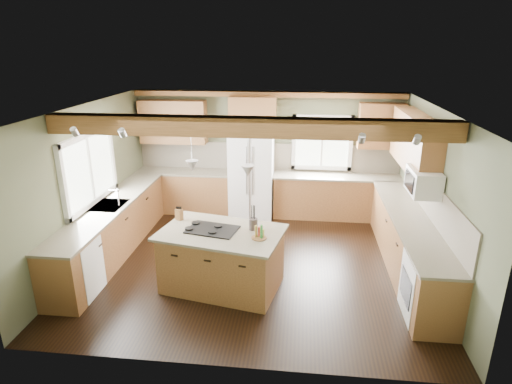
# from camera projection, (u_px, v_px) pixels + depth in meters

# --- Properties ---
(floor) EXTENTS (5.60, 5.60, 0.00)m
(floor) POSITION_uv_depth(u_px,v_px,m) (254.00, 262.00, 7.28)
(floor) COLOR black
(floor) RESTS_ON ground
(ceiling) EXTENTS (5.60, 5.60, 0.00)m
(ceiling) POSITION_uv_depth(u_px,v_px,m) (254.00, 108.00, 6.42)
(ceiling) COLOR silver
(ceiling) RESTS_ON wall_back
(wall_back) EXTENTS (5.60, 0.00, 5.60)m
(wall_back) POSITION_uv_depth(u_px,v_px,m) (267.00, 152.00, 9.19)
(wall_back) COLOR #51573E
(wall_back) RESTS_ON ground
(wall_left) EXTENTS (0.00, 5.00, 5.00)m
(wall_left) POSITION_uv_depth(u_px,v_px,m) (88.00, 184.00, 7.14)
(wall_left) COLOR #51573E
(wall_left) RESTS_ON ground
(wall_right) EXTENTS (0.00, 5.00, 5.00)m
(wall_right) POSITION_uv_depth(u_px,v_px,m) (435.00, 197.00, 6.56)
(wall_right) COLOR #51573E
(wall_right) RESTS_ON ground
(ceiling_beam) EXTENTS (5.55, 0.26, 0.26)m
(ceiling_beam) POSITION_uv_depth(u_px,v_px,m) (248.00, 127.00, 5.71)
(ceiling_beam) COLOR #533417
(ceiling_beam) RESTS_ON ceiling
(soffit_trim) EXTENTS (5.55, 0.20, 0.10)m
(soffit_trim) POSITION_uv_depth(u_px,v_px,m) (268.00, 94.00, 8.69)
(soffit_trim) COLOR #533417
(soffit_trim) RESTS_ON ceiling
(backsplash_back) EXTENTS (5.58, 0.03, 0.58)m
(backsplash_back) POSITION_uv_depth(u_px,v_px,m) (267.00, 157.00, 9.21)
(backsplash_back) COLOR brown
(backsplash_back) RESTS_ON wall_back
(backsplash_right) EXTENTS (0.03, 3.70, 0.58)m
(backsplash_right) POSITION_uv_depth(u_px,v_px,m) (433.00, 201.00, 6.64)
(backsplash_right) COLOR brown
(backsplash_right) RESTS_ON wall_right
(base_cab_back_left) EXTENTS (2.02, 0.60, 0.88)m
(base_cab_back_left) POSITION_uv_depth(u_px,v_px,m) (185.00, 192.00, 9.38)
(base_cab_back_left) COLOR brown
(base_cab_back_left) RESTS_ON floor
(counter_back_left) EXTENTS (2.06, 0.64, 0.04)m
(counter_back_left) POSITION_uv_depth(u_px,v_px,m) (184.00, 172.00, 9.23)
(counter_back_left) COLOR #474134
(counter_back_left) RESTS_ON base_cab_back_left
(base_cab_back_right) EXTENTS (2.62, 0.60, 0.88)m
(base_cab_back_right) POSITION_uv_depth(u_px,v_px,m) (336.00, 197.00, 9.04)
(base_cab_back_right) COLOR brown
(base_cab_back_right) RESTS_ON floor
(counter_back_right) EXTENTS (2.66, 0.64, 0.04)m
(counter_back_right) POSITION_uv_depth(u_px,v_px,m) (337.00, 176.00, 8.89)
(counter_back_right) COLOR #474134
(counter_back_right) RESTS_ON base_cab_back_right
(base_cab_left) EXTENTS (0.60, 3.70, 0.88)m
(base_cab_left) POSITION_uv_depth(u_px,v_px,m) (112.00, 231.00, 7.44)
(base_cab_left) COLOR brown
(base_cab_left) RESTS_ON floor
(counter_left) EXTENTS (0.64, 3.74, 0.04)m
(counter_left) POSITION_uv_depth(u_px,v_px,m) (109.00, 206.00, 7.28)
(counter_left) COLOR #474134
(counter_left) RESTS_ON base_cab_left
(base_cab_right) EXTENTS (0.60, 3.70, 0.88)m
(base_cab_right) POSITION_uv_depth(u_px,v_px,m) (408.00, 245.00, 6.92)
(base_cab_right) COLOR brown
(base_cab_right) RESTS_ON floor
(counter_right) EXTENTS (0.64, 3.74, 0.04)m
(counter_right) POSITION_uv_depth(u_px,v_px,m) (411.00, 219.00, 6.77)
(counter_right) COLOR #474134
(counter_right) RESTS_ON base_cab_right
(upper_cab_back_left) EXTENTS (1.40, 0.35, 0.90)m
(upper_cab_back_left) POSITION_uv_depth(u_px,v_px,m) (173.00, 122.00, 9.02)
(upper_cab_back_left) COLOR brown
(upper_cab_back_left) RESTS_ON wall_back
(upper_cab_over_fridge) EXTENTS (0.96, 0.35, 0.70)m
(upper_cab_over_fridge) POSITION_uv_depth(u_px,v_px,m) (253.00, 114.00, 8.78)
(upper_cab_over_fridge) COLOR brown
(upper_cab_over_fridge) RESTS_ON wall_back
(upper_cab_right) EXTENTS (0.35, 2.20, 0.90)m
(upper_cab_right) POSITION_uv_depth(u_px,v_px,m) (415.00, 142.00, 7.20)
(upper_cab_right) COLOR brown
(upper_cab_right) RESTS_ON wall_right
(upper_cab_back_corner) EXTENTS (0.90, 0.35, 0.90)m
(upper_cab_back_corner) POSITION_uv_depth(u_px,v_px,m) (381.00, 126.00, 8.57)
(upper_cab_back_corner) COLOR brown
(upper_cab_back_corner) RESTS_ON wall_back
(window_left) EXTENTS (0.04, 1.60, 1.05)m
(window_left) POSITION_uv_depth(u_px,v_px,m) (89.00, 169.00, 7.10)
(window_left) COLOR white
(window_left) RESTS_ON wall_left
(window_back) EXTENTS (1.10, 0.04, 1.00)m
(window_back) POSITION_uv_depth(u_px,v_px,m) (322.00, 142.00, 8.97)
(window_back) COLOR white
(window_back) RESTS_ON wall_back
(sink) EXTENTS (0.50, 0.65, 0.03)m
(sink) POSITION_uv_depth(u_px,v_px,m) (109.00, 206.00, 7.28)
(sink) COLOR #262628
(sink) RESTS_ON counter_left
(faucet) EXTENTS (0.02, 0.02, 0.28)m
(faucet) POSITION_uv_depth(u_px,v_px,m) (118.00, 198.00, 7.22)
(faucet) COLOR #B2B2B7
(faucet) RESTS_ON sink
(dishwasher) EXTENTS (0.60, 0.60, 0.84)m
(dishwasher) POSITION_uv_depth(u_px,v_px,m) (75.00, 268.00, 6.22)
(dishwasher) COLOR white
(dishwasher) RESTS_ON floor
(oven) EXTENTS (0.60, 0.72, 0.84)m
(oven) POSITION_uv_depth(u_px,v_px,m) (429.00, 289.00, 5.71)
(oven) COLOR white
(oven) RESTS_ON floor
(microwave) EXTENTS (0.40, 0.70, 0.38)m
(microwave) POSITION_uv_depth(u_px,v_px,m) (424.00, 182.00, 6.45)
(microwave) COLOR white
(microwave) RESTS_ON wall_right
(pendant_left) EXTENTS (0.18, 0.18, 0.16)m
(pendant_left) POSITION_uv_depth(u_px,v_px,m) (192.00, 166.00, 6.07)
(pendant_left) COLOR #B2B2B7
(pendant_left) RESTS_ON ceiling
(pendant_right) EXTENTS (0.18, 0.18, 0.16)m
(pendant_right) POSITION_uv_depth(u_px,v_px,m) (248.00, 171.00, 5.82)
(pendant_right) COLOR #B2B2B7
(pendant_right) RESTS_ON ceiling
(refrigerator) EXTENTS (0.90, 0.74, 1.80)m
(refrigerator) POSITION_uv_depth(u_px,v_px,m) (252.00, 175.00, 9.00)
(refrigerator) COLOR white
(refrigerator) RESTS_ON floor
(island) EXTENTS (1.84, 1.33, 0.88)m
(island) POSITION_uv_depth(u_px,v_px,m) (222.00, 260.00, 6.42)
(island) COLOR brown
(island) RESTS_ON floor
(island_top) EXTENTS (1.97, 1.46, 0.04)m
(island_top) POSITION_uv_depth(u_px,v_px,m) (221.00, 233.00, 6.27)
(island_top) COLOR #474134
(island_top) RESTS_ON island
(cooktop) EXTENTS (0.80, 0.62, 0.02)m
(cooktop) POSITION_uv_depth(u_px,v_px,m) (212.00, 230.00, 6.30)
(cooktop) COLOR black
(cooktop) RESTS_ON island_top
(knife_block) EXTENTS (0.13, 0.12, 0.18)m
(knife_block) POSITION_uv_depth(u_px,v_px,m) (179.00, 214.00, 6.65)
(knife_block) COLOR brown
(knife_block) RESTS_ON island_top
(utensil_crock) EXTENTS (0.14, 0.14, 0.17)m
(utensil_crock) POSITION_uv_depth(u_px,v_px,m) (253.00, 224.00, 6.30)
(utensil_crock) COLOR #474139
(utensil_crock) RESTS_ON island_top
(bottle_tray) EXTENTS (0.28, 0.28, 0.20)m
(bottle_tray) POSITION_uv_depth(u_px,v_px,m) (259.00, 232.00, 6.01)
(bottle_tray) COLOR brown
(bottle_tray) RESTS_ON island_top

